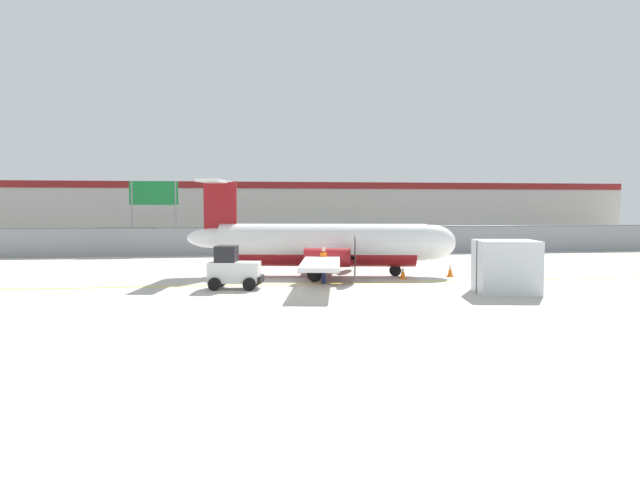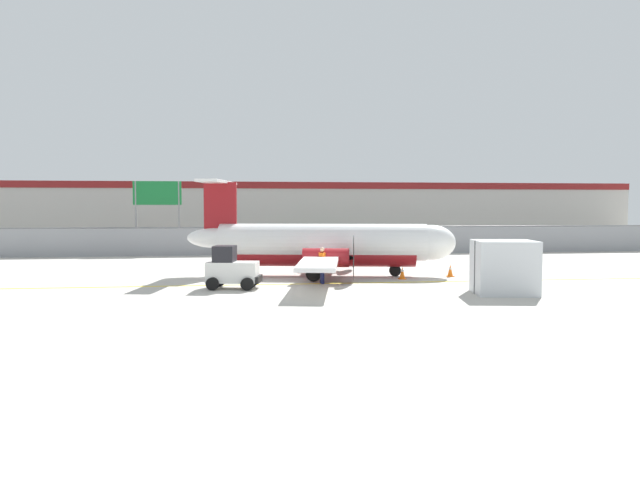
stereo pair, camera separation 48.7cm
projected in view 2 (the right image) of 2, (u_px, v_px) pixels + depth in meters
The scene contains 18 objects.
ground_plane at pixel (312, 284), 26.49m from camera, with size 140.00×140.00×0.01m.
perimeter_fence at pixel (289, 240), 42.27m from camera, with size 98.00×0.10×2.10m.
parking_lot_strip at pixel (281, 244), 53.73m from camera, with size 98.00×17.00×0.12m.
background_building at pixel (273, 209), 71.86m from camera, with size 91.00×8.10×6.50m.
commuter_airplane at pixel (327, 245), 29.43m from camera, with size 13.94×16.03×4.92m.
baggage_tug at pixel (231, 269), 24.92m from camera, with size 2.49×1.73×1.88m.
ground_crew_worker at pixel (322, 263), 26.50m from camera, with size 0.37×0.55×1.70m.
cargo_container at pixel (504, 267), 23.40m from camera, with size 2.68×2.35×2.20m.
traffic_cone_near_left at pixel (402, 273), 28.18m from camera, with size 0.36×0.36×0.64m.
traffic_cone_near_right at pixel (450, 271), 29.13m from camera, with size 0.36×0.36×0.64m.
parked_car_0 at pixel (114, 237), 50.04m from camera, with size 4.21×2.01×1.58m.
parked_car_1 at pixel (186, 236), 51.35m from camera, with size 4.33×2.29×1.58m.
parked_car_2 at pixel (229, 235), 52.68m from camera, with size 4.36×2.35×1.58m.
parked_car_3 at pixel (290, 236), 51.20m from camera, with size 4.28×2.16×1.58m.
parked_car_4 at pixel (328, 232), 60.26m from camera, with size 4.21×2.02×1.58m.
parked_car_5 at pixel (405, 237), 50.26m from camera, with size 4.21×2.02×1.58m.
parked_car_6 at pixel (430, 235), 54.08m from camera, with size 4.33×2.29×1.58m.
highway_sign at pixel (157, 199), 43.25m from camera, with size 3.60×0.14×5.50m.
Camera 2 is at (-2.79, -24.17, 3.61)m, focal length 32.00 mm.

